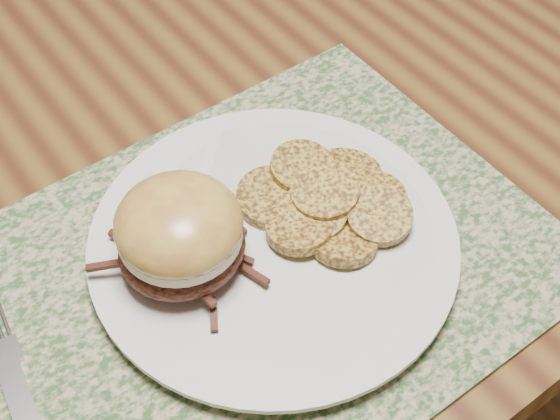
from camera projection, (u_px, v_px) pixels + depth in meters
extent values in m
plane|color=brown|center=(278.00, 361.00, 1.37)|extent=(3.50, 3.50, 0.00)
cube|color=brown|center=(277.00, 21.00, 0.81)|extent=(1.50, 0.90, 0.04)
cube|color=#2E5029|center=(247.00, 274.00, 0.58)|extent=(0.45, 0.33, 0.00)
cylinder|color=silver|center=(273.00, 244.00, 0.58)|extent=(0.26, 0.26, 0.02)
ellipsoid|color=black|center=(182.00, 247.00, 0.55)|extent=(0.11, 0.10, 0.04)
cylinder|color=beige|center=(180.00, 232.00, 0.54)|extent=(0.10, 0.10, 0.01)
ellipsoid|color=#B3893A|center=(178.00, 224.00, 0.53)|extent=(0.10, 0.10, 0.05)
cylinder|color=#AB8832|center=(275.00, 198.00, 0.60)|extent=(0.06, 0.06, 0.01)
cylinder|color=#AB8832|center=(302.00, 168.00, 0.61)|extent=(0.07, 0.07, 0.02)
cylinder|color=#AB8832|center=(345.00, 175.00, 0.61)|extent=(0.08, 0.08, 0.02)
cylinder|color=#AB8832|center=(299.00, 228.00, 0.57)|extent=(0.07, 0.07, 0.02)
cylinder|color=#AB8832|center=(325.00, 191.00, 0.58)|extent=(0.07, 0.07, 0.02)
cylinder|color=#AB8832|center=(375.00, 196.00, 0.59)|extent=(0.06, 0.06, 0.02)
cylinder|color=#AB8832|center=(344.00, 240.00, 0.57)|extent=(0.07, 0.07, 0.02)
cylinder|color=#AB8832|center=(380.00, 216.00, 0.58)|extent=(0.06, 0.06, 0.02)
cylinder|color=#AB8832|center=(313.00, 213.00, 0.58)|extent=(0.06, 0.06, 0.02)
cube|color=silver|center=(4.00, 353.00, 0.53)|extent=(0.03, 0.02, 0.00)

